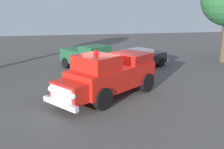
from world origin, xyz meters
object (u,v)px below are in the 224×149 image
(lawn_chair_by_car, at_px, (102,69))
(spectator_seated, at_px, (121,72))
(vintage_fire_truck, at_px, (109,74))
(lawn_chair_near_truck, at_px, (121,73))
(parked_pickup, at_px, (88,57))
(classic_hot_rod, at_px, (141,58))
(lawn_chair_spare, at_px, (107,72))

(lawn_chair_by_car, bearing_deg, spectator_seated, 34.03)
(vintage_fire_truck, relative_size, lawn_chair_near_truck, 5.92)
(parked_pickup, relative_size, lawn_chair_by_car, 4.95)
(classic_hot_rod, distance_m, lawn_chair_near_truck, 4.28)
(vintage_fire_truck, height_order, lawn_chair_spare, vintage_fire_truck)
(classic_hot_rod, relative_size, lawn_chair_by_car, 4.60)
(lawn_chair_by_car, relative_size, spectator_seated, 0.79)
(classic_hot_rod, xyz_separation_m, parked_pickup, (0.03, -4.05, 0.24))
(parked_pickup, height_order, spectator_seated, parked_pickup)
(lawn_chair_near_truck, height_order, lawn_chair_by_car, same)
(vintage_fire_truck, distance_m, classic_hot_rod, 7.05)
(classic_hot_rod, height_order, lawn_chair_near_truck, classic_hot_rod)
(parked_pickup, bearing_deg, classic_hot_rod, 90.35)
(lawn_chair_by_car, bearing_deg, lawn_chair_near_truck, 37.93)
(parked_pickup, xyz_separation_m, lawn_chair_spare, (3.17, 0.87, -0.40))
(classic_hot_rod, xyz_separation_m, spectator_seated, (3.71, -2.37, -0.05))
(classic_hot_rod, relative_size, spectator_seated, 3.64)
(parked_pickup, distance_m, lawn_chair_near_truck, 3.99)
(classic_hot_rod, xyz_separation_m, lawn_chair_by_car, (2.26, -3.35, -0.16))
(lawn_chair_by_car, bearing_deg, classic_hot_rod, 123.97)
(classic_hot_rod, relative_size, lawn_chair_near_truck, 4.60)
(vintage_fire_truck, bearing_deg, parked_pickup, -175.04)
(parked_pickup, distance_m, lawn_chair_spare, 3.31)
(lawn_chair_spare, distance_m, spectator_seated, 0.97)
(parked_pickup, bearing_deg, lawn_chair_by_car, 17.45)
(lawn_chair_near_truck, bearing_deg, spectator_seated, -26.22)
(vintage_fire_truck, xyz_separation_m, lawn_chair_by_car, (-3.83, 0.18, -0.61))
(lawn_chair_near_truck, xyz_separation_m, lawn_chair_spare, (-0.40, -0.87, 0.00))
(lawn_chair_spare, bearing_deg, lawn_chair_by_car, -169.80)
(classic_hot_rod, height_order, lawn_chair_by_car, classic_hot_rod)
(lawn_chair_by_car, height_order, spectator_seated, spectator_seated)
(lawn_chair_near_truck, xyz_separation_m, lawn_chair_by_car, (-1.34, -1.04, 0.00))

